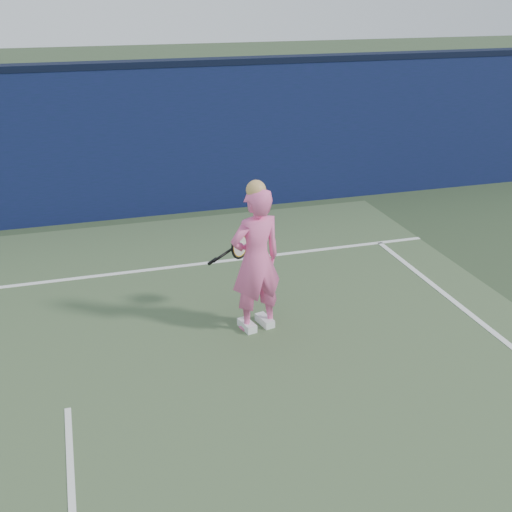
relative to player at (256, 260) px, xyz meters
name	(u,v)px	position (x,y,z in m)	size (l,w,h in m)	color
ground	(71,481)	(-2.19, -2.02, -0.87)	(80.00, 80.00, 0.00)	#2B3F26
backstop_wall	(50,149)	(-2.19, 4.48, 0.38)	(24.00, 0.40, 2.50)	#0C1837
wall_cap	(40,67)	(-2.19, 4.48, 1.68)	(24.00, 0.42, 0.10)	black
player	(256,260)	(0.00, 0.00, 0.00)	(0.71, 0.54, 1.81)	pink
racket	(238,247)	(-0.09, 0.45, -0.01)	(0.58, 0.29, 0.33)	black
court_lines	(72,509)	(-2.19, -2.35, -0.86)	(11.00, 12.04, 0.01)	white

